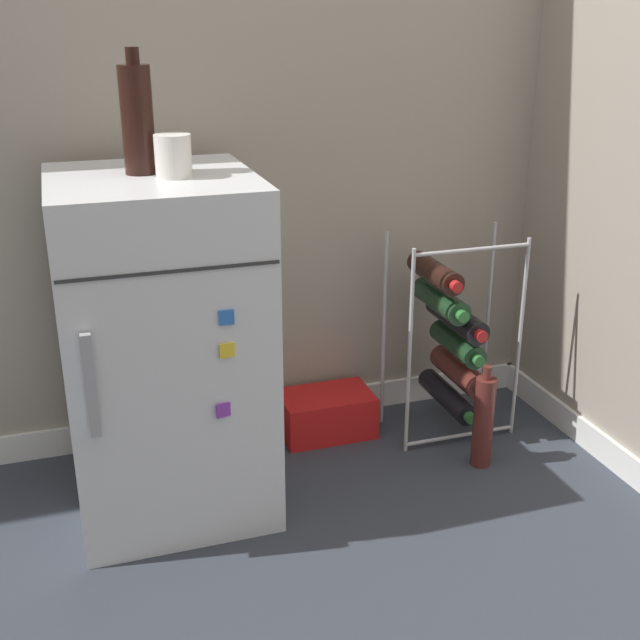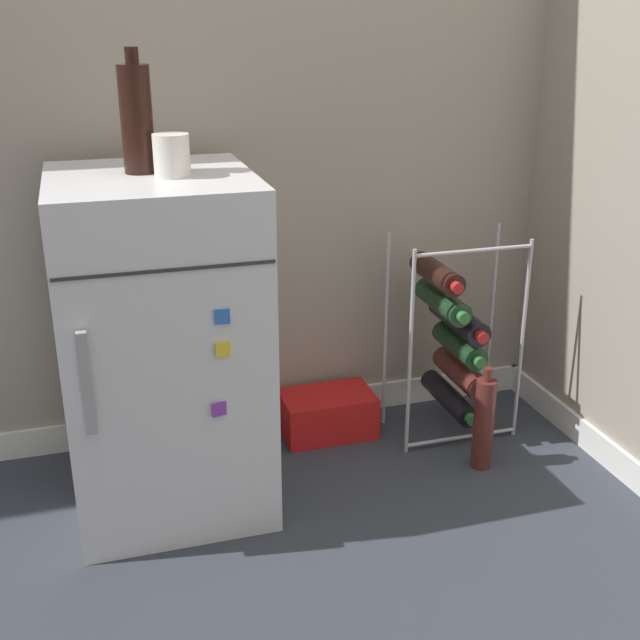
{
  "view_description": "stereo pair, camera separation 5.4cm",
  "coord_description": "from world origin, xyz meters",
  "px_view_note": "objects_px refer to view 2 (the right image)",
  "views": [
    {
      "loc": [
        -0.47,
        -1.72,
        1.29
      ],
      "look_at": [
        0.2,
        0.34,
        0.46
      ],
      "focal_mm": 45.0,
      "sensor_mm": 36.0,
      "label": 1
    },
    {
      "loc": [
        -0.42,
        -1.74,
        1.29
      ],
      "look_at": [
        0.2,
        0.34,
        0.46
      ],
      "focal_mm": 45.0,
      "sensor_mm": 36.0,
      "label": 2
    }
  ],
  "objects_px": {
    "mini_fridge": "(162,345)",
    "wine_rack": "(453,338)",
    "fridge_top_bottle": "(137,118)",
    "fridge_top_cup": "(172,155)",
    "soda_box": "(327,414)",
    "loose_bottle_floor": "(484,423)"
  },
  "relations": [
    {
      "from": "mini_fridge",
      "to": "wine_rack",
      "type": "height_order",
      "value": "mini_fridge"
    },
    {
      "from": "fridge_top_bottle",
      "to": "fridge_top_cup",
      "type": "bearing_deg",
      "value": -45.91
    },
    {
      "from": "soda_box",
      "to": "loose_bottle_floor",
      "type": "distance_m",
      "value": 0.52
    },
    {
      "from": "mini_fridge",
      "to": "wine_rack",
      "type": "distance_m",
      "value": 0.93
    },
    {
      "from": "mini_fridge",
      "to": "loose_bottle_floor",
      "type": "distance_m",
      "value": 0.98
    },
    {
      "from": "wine_rack",
      "to": "loose_bottle_floor",
      "type": "height_order",
      "value": "wine_rack"
    },
    {
      "from": "fridge_top_bottle",
      "to": "mini_fridge",
      "type": "bearing_deg",
      "value": -61.96
    },
    {
      "from": "wine_rack",
      "to": "loose_bottle_floor",
      "type": "bearing_deg",
      "value": -90.44
    },
    {
      "from": "mini_fridge",
      "to": "fridge_top_cup",
      "type": "relative_size",
      "value": 8.89
    },
    {
      "from": "wine_rack",
      "to": "soda_box",
      "type": "relative_size",
      "value": 2.22
    },
    {
      "from": "wine_rack",
      "to": "fridge_top_cup",
      "type": "height_order",
      "value": "fridge_top_cup"
    },
    {
      "from": "soda_box",
      "to": "loose_bottle_floor",
      "type": "relative_size",
      "value": 0.91
    },
    {
      "from": "fridge_top_cup",
      "to": "fridge_top_bottle",
      "type": "bearing_deg",
      "value": 134.09
    },
    {
      "from": "mini_fridge",
      "to": "fridge_top_bottle",
      "type": "distance_m",
      "value": 0.59
    },
    {
      "from": "fridge_top_cup",
      "to": "soda_box",
      "type": "bearing_deg",
      "value": 27.28
    },
    {
      "from": "fridge_top_bottle",
      "to": "loose_bottle_floor",
      "type": "bearing_deg",
      "value": -9.75
    },
    {
      "from": "loose_bottle_floor",
      "to": "soda_box",
      "type": "bearing_deg",
      "value": 139.32
    },
    {
      "from": "wine_rack",
      "to": "soda_box",
      "type": "bearing_deg",
      "value": 166.95
    },
    {
      "from": "wine_rack",
      "to": "soda_box",
      "type": "distance_m",
      "value": 0.47
    },
    {
      "from": "mini_fridge",
      "to": "fridge_top_cup",
      "type": "distance_m",
      "value": 0.51
    },
    {
      "from": "mini_fridge",
      "to": "wine_rack",
      "type": "relative_size",
      "value": 1.39
    },
    {
      "from": "fridge_top_bottle",
      "to": "loose_bottle_floor",
      "type": "relative_size",
      "value": 0.92
    }
  ]
}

